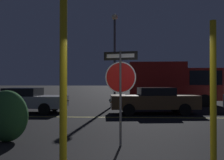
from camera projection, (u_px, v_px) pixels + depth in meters
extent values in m
cube|color=gold|center=(128.00, 117.00, 11.64)|extent=(38.32, 0.12, 0.01)
cylinder|color=#4C4C51|center=(120.00, 98.00, 6.41)|extent=(0.06, 0.06, 2.45)
cylinder|color=white|center=(120.00, 77.00, 6.42)|extent=(0.79, 0.18, 0.81)
cylinder|color=#B71414|center=(120.00, 77.00, 6.42)|extent=(0.74, 0.18, 0.75)
cube|color=black|center=(120.00, 56.00, 6.42)|extent=(0.87, 0.21, 0.22)
cube|color=white|center=(120.00, 56.00, 6.42)|extent=(0.72, 0.19, 0.10)
cylinder|color=yellow|center=(63.00, 76.00, 4.94)|extent=(0.15, 0.15, 3.52)
cylinder|color=yellow|center=(213.00, 97.00, 4.48)|extent=(0.11, 0.11, 2.75)
ellipsoid|color=#285B2D|center=(7.00, 116.00, 6.86)|extent=(1.19, 0.73, 1.42)
cube|color=#9E9EA3|center=(26.00, 101.00, 13.53)|extent=(4.31, 1.92, 0.61)
cube|color=black|center=(23.00, 92.00, 13.54)|extent=(1.72, 1.65, 0.42)
cylinder|color=black|center=(55.00, 106.00, 14.38)|extent=(0.60, 0.20, 0.60)
cylinder|color=black|center=(44.00, 109.00, 12.54)|extent=(0.60, 0.20, 0.60)
cylinder|color=black|center=(10.00, 105.00, 14.52)|extent=(0.60, 0.20, 0.60)
sphere|color=#F4EFCC|center=(68.00, 100.00, 14.01)|extent=(0.14, 0.14, 0.14)
sphere|color=#F4EFCC|center=(63.00, 102.00, 12.82)|extent=(0.14, 0.14, 0.14)
cube|color=brown|center=(153.00, 102.00, 13.06)|extent=(4.59, 2.20, 0.67)
cube|color=black|center=(156.00, 91.00, 13.07)|extent=(1.91, 1.71, 0.39)
cylinder|color=black|center=(129.00, 110.00, 12.14)|extent=(0.62, 0.25, 0.60)
cylinder|color=black|center=(126.00, 106.00, 13.87)|extent=(0.62, 0.25, 0.60)
cylinder|color=black|center=(185.00, 110.00, 12.25)|extent=(0.62, 0.25, 0.60)
cylinder|color=black|center=(175.00, 106.00, 13.98)|extent=(0.62, 0.25, 0.60)
sphere|color=#F4EFCC|center=(111.00, 102.00, 12.42)|extent=(0.14, 0.14, 0.14)
sphere|color=#F4EFCC|center=(110.00, 100.00, 13.54)|extent=(0.14, 0.14, 0.14)
cube|color=maroon|center=(201.00, 84.00, 17.86)|extent=(2.44, 2.30, 2.22)
cube|color=black|center=(201.00, 78.00, 17.87)|extent=(2.20, 2.34, 0.98)
cube|color=maroon|center=(157.00, 81.00, 18.08)|extent=(3.95, 2.47, 2.66)
cylinder|color=black|center=(196.00, 98.00, 19.00)|extent=(0.84, 0.30, 0.84)
cylinder|color=black|center=(205.00, 101.00, 16.71)|extent=(0.84, 0.30, 0.84)
cylinder|color=black|center=(146.00, 98.00, 19.27)|extent=(0.84, 0.30, 0.84)
cylinder|color=black|center=(148.00, 100.00, 16.97)|extent=(0.84, 0.30, 0.84)
cylinder|color=#4C4C51|center=(115.00, 62.00, 18.17)|extent=(0.16, 0.16, 6.21)
sphere|color=#F9E5B2|center=(115.00, 17.00, 18.21)|extent=(0.45, 0.45, 0.45)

